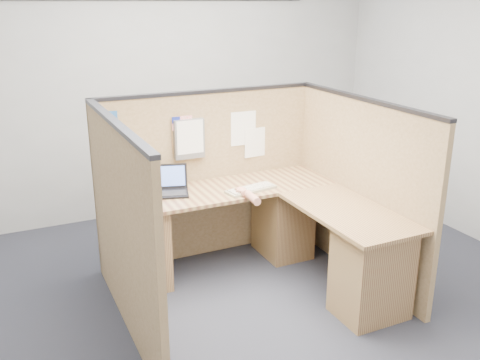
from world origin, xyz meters
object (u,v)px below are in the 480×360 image
l_desk (262,238)px  keyboard (251,189)px  laptop (168,186)px  mouse (241,192)px

l_desk → keyboard: (0.01, 0.24, 0.35)m
laptop → mouse: bearing=-12.9°
mouse → keyboard: bearing=22.9°
mouse → laptop: bearing=150.2°
keyboard → mouse: (-0.12, -0.05, 0.01)m
laptop → mouse: size_ratio=3.83×
keyboard → mouse: mouse is taller
l_desk → keyboard: size_ratio=4.17×
laptop → keyboard: size_ratio=0.79×
laptop → mouse: (0.53, -0.31, -0.03)m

